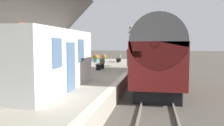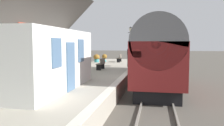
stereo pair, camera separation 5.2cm
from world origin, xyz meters
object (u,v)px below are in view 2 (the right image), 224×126
object	(u,v)px
train	(157,54)
bench_by_lamp	(120,58)
planter_by_door	(105,58)
station_sign_board	(128,53)
lamp_post_platform	(131,38)
tree_distant	(37,28)
planter_edge_far	(97,58)
station_building	(34,56)
bench_mid_platform	(101,63)

from	to	relation	value
train	bench_by_lamp	world-z (taller)	train
planter_by_door	station_sign_board	world-z (taller)	station_sign_board
lamp_post_platform	tree_distant	size ratio (longest dim) A/B	0.56
planter_by_door	station_sign_board	size ratio (longest dim) A/B	0.54
lamp_post_platform	planter_by_door	bearing A→B (deg)	46.86
planter_edge_far	planter_by_door	xyz separation A→B (m)	(1.20, -0.63, -0.05)
planter_edge_far	tree_distant	distance (m)	6.86
station_building	planter_by_door	size ratio (longest dim) A/B	8.06
train	station_sign_board	bearing A→B (deg)	24.24
planter_edge_far	station_sign_board	bearing A→B (deg)	-135.99
station_building	planter_edge_far	world-z (taller)	station_building
lamp_post_platform	tree_distant	world-z (taller)	tree_distant
lamp_post_platform	station_sign_board	bearing A→B (deg)	-179.15
planter_by_door	tree_distant	size ratio (longest dim) A/B	0.13
train	station_sign_board	distance (m)	6.09
planter_by_door	lamp_post_platform	distance (m)	5.02
lamp_post_platform	planter_edge_far	bearing A→B (deg)	64.15
planter_edge_far	tree_distant	xyz separation A→B (m)	(-3.38, 5.11, 3.08)
tree_distant	bench_mid_platform	bearing A→B (deg)	-115.24
train	planter_by_door	bearing A→B (deg)	28.29
train	planter_by_door	size ratio (longest dim) A/B	10.31
station_building	station_sign_board	size ratio (longest dim) A/B	4.32
tree_distant	planter_by_door	bearing A→B (deg)	-51.43
bench_by_lamp	planter_edge_far	distance (m)	2.55
station_building	planter_edge_far	xyz separation A→B (m)	(14.87, 1.02, -1.01)
train	bench_by_lamp	distance (m)	11.14
planter_by_door	station_sign_board	distance (m)	6.32
bench_mid_platform	planter_edge_far	distance (m)	7.15
train	bench_by_lamp	xyz separation A→B (m)	(10.35, 4.01, -0.88)
train	lamp_post_platform	world-z (taller)	lamp_post_platform
bench_mid_platform	lamp_post_platform	size ratio (longest dim) A/B	0.38
station_sign_board	station_building	bearing A→B (deg)	164.64
planter_by_door	lamp_post_platform	size ratio (longest dim) A/B	0.23
train	planter_edge_far	world-z (taller)	train
station_building	bench_by_lamp	size ratio (longest dim) A/B	4.82
station_sign_board	planter_edge_far	bearing A→B (deg)	44.01
tree_distant	train	bearing A→B (deg)	-118.48
bench_mid_platform	planter_by_door	bearing A→B (deg)	10.87
station_sign_board	tree_distant	xyz separation A→B (m)	(0.73, 9.08, 2.38)
bench_mid_platform	planter_by_door	world-z (taller)	bench_mid_platform
planter_by_door	tree_distant	xyz separation A→B (m)	(-4.58, 5.74, 3.14)
planter_by_door	station_building	bearing A→B (deg)	-178.61
train	planter_edge_far	bearing A→B (deg)	33.81
bench_mid_platform	station_sign_board	xyz separation A→B (m)	(2.70, -1.81, 0.71)
bench_mid_platform	bench_by_lamp	xyz separation A→B (m)	(7.50, -0.30, 0.00)
planter_edge_far	planter_by_door	world-z (taller)	planter_edge_far
station_building	lamp_post_platform	xyz separation A→B (m)	(12.96, -2.92, 1.08)
planter_by_door	station_sign_board	xyz separation A→B (m)	(-5.31, -3.34, 0.75)
bench_by_lamp	station_sign_board	distance (m)	5.08
bench_by_lamp	planter_by_door	world-z (taller)	bench_by_lamp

